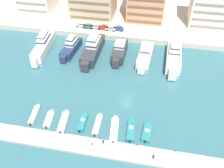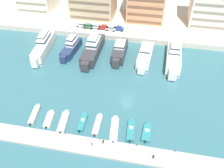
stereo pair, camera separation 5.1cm
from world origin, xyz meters
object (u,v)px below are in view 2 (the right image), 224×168
at_px(yacht_charcoal_center_left, 119,52).
at_px(motorboat_cream_center_right, 114,129).
at_px(motorboat_grey_center, 97,125).
at_px(car_silver_mid_left, 95,26).
at_px(motorboat_grey_mid_left, 64,122).
at_px(motorboat_cream_left, 49,119).
at_px(pedestrian_mid_deck, 103,141).
at_px(motorboat_teal_center_left, 83,122).
at_px(pedestrian_far_side, 92,143).
at_px(yacht_charcoal_mid_left, 93,49).
at_px(yacht_ivory_center, 145,56).
at_px(car_silver_center, 111,28).
at_px(pedestrian_near_edge, 154,156).
at_px(motorboat_teal_mid_right, 131,130).
at_px(motorboat_teal_right, 147,132).
at_px(car_silver_far_left, 81,25).
at_px(motorboat_grey_far_left, 34,115).
at_px(yacht_ivory_far_left, 44,46).
at_px(yacht_ivory_center_right, 174,57).
at_px(car_blue_center_right, 119,28).
at_px(car_green_left, 88,26).
at_px(car_red_center_left, 104,27).

height_order(yacht_charcoal_center_left, motorboat_cream_center_right, yacht_charcoal_center_left).
xyz_separation_m(yacht_charcoal_center_left, motorboat_grey_center, (-0.11, -33.07, -1.60)).
bearing_deg(car_silver_mid_left, motorboat_grey_mid_left, -86.01).
height_order(motorboat_cream_left, pedestrian_mid_deck, pedestrian_mid_deck).
bearing_deg(motorboat_cream_center_right, motorboat_cream_left, 179.77).
relative_size(motorboat_teal_center_left, pedestrian_far_side, 3.91).
bearing_deg(pedestrian_far_side, motorboat_teal_center_left, 122.77).
bearing_deg(motorboat_cream_center_right, motorboat_grey_mid_left, -179.34).
height_order(yacht_charcoal_mid_left, pedestrian_mid_deck, yacht_charcoal_mid_left).
relative_size(yacht_ivory_center, motorboat_cream_left, 2.71).
bearing_deg(pedestrian_mid_deck, motorboat_cream_center_right, 70.60).
xyz_separation_m(car_silver_center, pedestrian_far_side, (6.14, -54.20, -1.46)).
bearing_deg(pedestrian_near_edge, car_silver_center, 110.80).
height_order(motorboat_teal_mid_right, car_silver_center, car_silver_center).
distance_m(motorboat_grey_center, motorboat_teal_right, 12.93).
distance_m(motorboat_teal_right, car_silver_far_left, 57.73).
relative_size(yacht_charcoal_center_left, motorboat_grey_far_left, 2.02).
relative_size(car_silver_center, pedestrian_far_side, 2.37).
height_order(yacht_ivory_far_left, yacht_ivory_center_right, yacht_ivory_far_left).
xyz_separation_m(yacht_ivory_center, car_silver_center, (-15.24, 15.42, 1.06)).
relative_size(motorboat_grey_center, car_blue_center_right, 1.83).
distance_m(yacht_charcoal_mid_left, car_silver_center, 15.59).
xyz_separation_m(motorboat_grey_center, pedestrian_near_edge, (15.06, -7.50, 1.09)).
relative_size(yacht_ivory_far_left, car_silver_center, 5.00).
height_order(yacht_ivory_center_right, car_silver_mid_left, yacht_ivory_center_right).
height_order(yacht_ivory_center, motorboat_grey_center, yacht_ivory_center).
distance_m(car_green_left, car_blue_center_right, 12.51).
distance_m(motorboat_cream_left, car_silver_far_left, 49.26).
bearing_deg(motorboat_grey_far_left, motorboat_cream_center_right, -2.01).
distance_m(motorboat_teal_right, pedestrian_far_side, 14.28).
bearing_deg(pedestrian_far_side, yacht_ivory_center, 76.80).
bearing_deg(yacht_ivory_far_left, motorboat_teal_right, -37.21).
bearing_deg(car_red_center_left, motorboat_teal_center_left, -84.22).
relative_size(motorboat_cream_left, pedestrian_near_edge, 3.79).
relative_size(yacht_charcoal_center_left, motorboat_cream_center_right, 1.78).
height_order(yacht_charcoal_center_left, pedestrian_far_side, yacht_charcoal_center_left).
bearing_deg(motorboat_teal_mid_right, car_green_left, 116.71).
distance_m(car_silver_center, pedestrian_near_edge, 59.00).
distance_m(motorboat_cream_center_right, motorboat_teal_mid_right, 4.25).
bearing_deg(yacht_ivory_far_left, pedestrian_mid_deck, -50.08).
bearing_deg(car_red_center_left, yacht_ivory_center, -40.98).
bearing_deg(motorboat_grey_mid_left, car_green_left, 97.35).
height_order(motorboat_grey_center, motorboat_cream_center_right, motorboat_grey_center).
xyz_separation_m(motorboat_teal_center_left, motorboat_grey_center, (4.03, -0.09, -0.05)).
xyz_separation_m(yacht_charcoal_center_left, motorboat_cream_center_right, (4.50, -33.71, -1.60)).
relative_size(yacht_ivory_center, pedestrian_mid_deck, 9.73).
xyz_separation_m(motorboat_cream_left, pedestrian_mid_deck, (16.08, -5.09, 1.20)).
bearing_deg(car_green_left, car_blue_center_right, 2.60).
bearing_deg(yacht_ivory_center_right, motorboat_grey_center, -120.32).
distance_m(motorboat_cream_left, car_red_center_left, 48.89).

